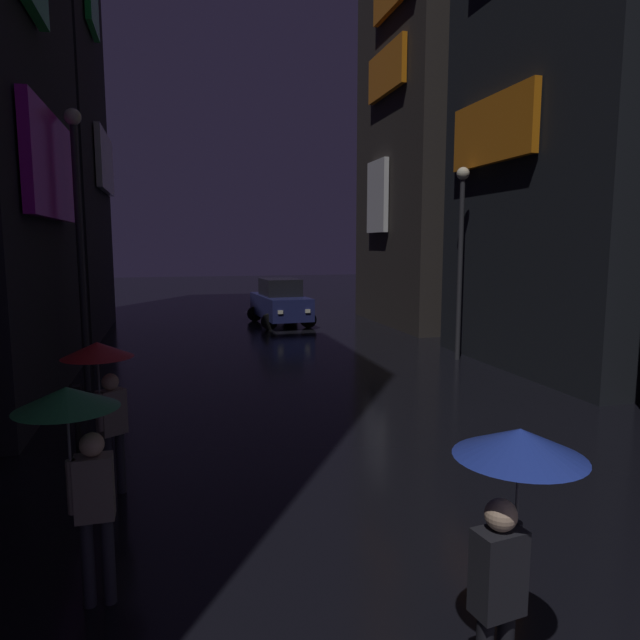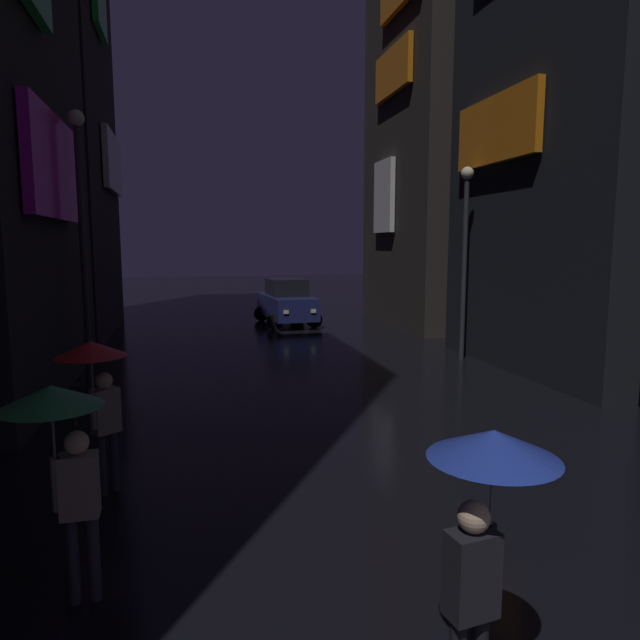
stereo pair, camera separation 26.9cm
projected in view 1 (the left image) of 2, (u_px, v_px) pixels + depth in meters
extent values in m
cube|color=#F226D8|center=(50.00, 166.00, 11.54)|extent=(0.20, 4.14, 2.12)
cube|color=white|center=(105.00, 163.00, 21.66)|extent=(0.20, 4.32, 2.18)
cube|color=orange|center=(492.00, 130.00, 15.14)|extent=(0.20, 3.84, 1.75)
cube|color=#2D2826|center=(433.00, 49.00, 23.02)|extent=(4.00, 7.31, 22.35)
cube|color=white|center=(377.00, 197.00, 23.65)|extent=(0.20, 2.02, 2.95)
cube|color=orange|center=(386.00, 71.00, 22.24)|extent=(0.20, 3.59, 1.75)
cylinder|color=#2D2D38|center=(121.00, 462.00, 7.71)|extent=(0.12, 0.12, 0.85)
cylinder|color=#2D2D38|center=(108.00, 466.00, 7.58)|extent=(0.12, 0.12, 0.85)
cube|color=gray|center=(112.00, 412.00, 7.55)|extent=(0.40, 0.37, 0.60)
sphere|color=beige|center=(110.00, 382.00, 7.50)|extent=(0.22, 0.22, 0.22)
cylinder|color=gray|center=(100.00, 412.00, 7.38)|extent=(0.09, 0.09, 0.50)
cylinder|color=slate|center=(99.00, 387.00, 7.33)|extent=(0.02, 0.02, 0.77)
cone|color=red|center=(97.00, 350.00, 7.27)|extent=(0.90, 0.90, 0.20)
cylinder|color=#2D2D38|center=(109.00, 560.00, 5.33)|extent=(0.12, 0.12, 0.85)
cylinder|color=#2D2D38|center=(88.00, 563.00, 5.28)|extent=(0.12, 0.12, 0.85)
cube|color=gray|center=(94.00, 488.00, 5.21)|extent=(0.34, 0.23, 0.60)
sphere|color=beige|center=(92.00, 444.00, 5.15)|extent=(0.22, 0.22, 0.22)
cylinder|color=gray|center=(72.00, 487.00, 5.10)|extent=(0.09, 0.09, 0.50)
cylinder|color=slate|center=(70.00, 451.00, 5.06)|extent=(0.02, 0.02, 0.77)
cone|color=green|center=(66.00, 398.00, 5.00)|extent=(0.90, 0.90, 0.20)
cube|color=black|center=(498.00, 572.00, 3.87)|extent=(0.37, 0.27, 0.60)
sphere|color=beige|center=(501.00, 515.00, 3.81)|extent=(0.22, 0.22, 0.22)
cylinder|color=black|center=(514.00, 556.00, 3.98)|extent=(0.09, 0.09, 0.50)
cylinder|color=slate|center=(517.00, 510.00, 3.93)|extent=(0.02, 0.02, 0.77)
cone|color=#263FB2|center=(520.00, 443.00, 3.87)|extent=(0.90, 0.90, 0.20)
torus|color=black|center=(78.00, 440.00, 8.80)|extent=(0.16, 0.72, 0.72)
torus|color=black|center=(78.00, 420.00, 9.80)|extent=(0.16, 0.72, 0.72)
cylinder|color=red|center=(77.00, 418.00, 9.27)|extent=(0.19, 1.00, 0.05)
cylinder|color=red|center=(77.00, 400.00, 9.75)|extent=(0.04, 0.04, 0.40)
cube|color=black|center=(76.00, 387.00, 9.73)|extent=(0.15, 0.25, 0.06)
cylinder|color=black|center=(76.00, 405.00, 8.72)|extent=(0.09, 0.45, 0.03)
cube|color=navy|center=(280.00, 306.00, 23.93)|extent=(2.00, 4.22, 0.90)
cube|color=black|center=(280.00, 287.00, 23.83)|extent=(1.58, 1.95, 0.70)
cylinder|color=black|center=(308.00, 320.00, 23.00)|extent=(0.65, 0.27, 0.64)
cylinder|color=black|center=(269.00, 322.00, 22.48)|extent=(0.65, 0.27, 0.64)
cylinder|color=black|center=(290.00, 312.00, 25.50)|extent=(0.65, 0.27, 0.64)
cylinder|color=black|center=(255.00, 314.00, 24.98)|extent=(0.65, 0.27, 0.64)
cube|color=white|center=(308.00, 311.00, 22.17)|extent=(0.20, 0.07, 0.14)
cube|color=white|center=(280.00, 312.00, 21.81)|extent=(0.20, 0.07, 0.14)
cylinder|color=#2D2D33|center=(460.00, 272.00, 16.38)|extent=(0.14, 0.14, 5.15)
sphere|color=#F9EFCC|center=(463.00, 174.00, 16.02)|extent=(0.36, 0.36, 0.36)
cylinder|color=#2D2D33|center=(81.00, 262.00, 12.76)|extent=(0.14, 0.14, 5.92)
sphere|color=#F9EFCC|center=(73.00, 117.00, 12.34)|extent=(0.36, 0.36, 0.36)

